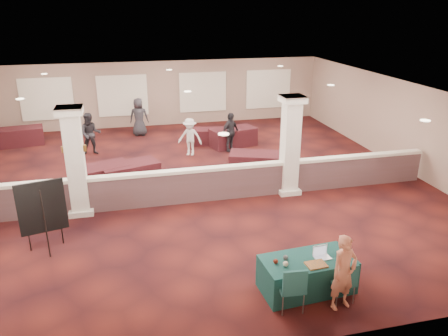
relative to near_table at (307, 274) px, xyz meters
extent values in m
plane|color=#491612|center=(-1.48, 6.50, -0.38)|extent=(16.00, 16.00, 0.00)
cube|color=gray|center=(-1.48, 14.50, 1.22)|extent=(16.00, 0.04, 3.20)
cube|color=gray|center=(-1.48, -1.50, 1.22)|extent=(16.00, 0.04, 3.20)
cube|color=gray|center=(6.52, 6.50, 1.22)|extent=(0.04, 16.00, 3.20)
cube|color=silver|center=(-1.48, 6.50, 2.82)|extent=(16.00, 16.00, 0.02)
cube|color=brown|center=(-1.48, 5.00, 0.12)|extent=(15.60, 0.20, 1.00)
cube|color=silver|center=(-1.48, 5.00, 0.67)|extent=(15.60, 0.28, 0.10)
cube|color=silver|center=(-4.98, 5.00, 1.22)|extent=(0.50, 0.50, 3.20)
cube|color=silver|center=(-4.98, 5.00, -0.30)|extent=(0.70, 0.70, 0.16)
cube|color=silver|center=(-4.98, 5.00, 2.72)|extent=(0.72, 0.72, 0.20)
cube|color=silver|center=(1.52, 5.00, 1.22)|extent=(0.50, 0.50, 3.20)
cube|color=silver|center=(1.52, 5.00, -0.30)|extent=(0.70, 0.70, 0.16)
cube|color=silver|center=(1.52, 5.00, 2.72)|extent=(0.72, 0.72, 0.20)
cylinder|color=brown|center=(-5.26, 5.00, 1.62)|extent=(0.12, 0.12, 0.18)
cylinder|color=white|center=(-5.26, 5.00, 1.62)|extent=(0.09, 0.09, 0.10)
cylinder|color=brown|center=(-4.70, 5.00, 1.62)|extent=(0.12, 0.12, 0.18)
cylinder|color=white|center=(-4.70, 5.00, 1.62)|extent=(0.09, 0.09, 0.10)
cube|color=#0E3431|center=(0.00, 0.00, 0.00)|extent=(2.03, 1.12, 0.76)
cube|color=#1F595C|center=(0.55, -0.50, 0.08)|extent=(0.49, 0.49, 0.06)
cube|color=#1F595C|center=(0.56, -0.71, 0.34)|extent=(0.45, 0.07, 0.45)
cylinder|color=gray|center=(0.36, -0.70, -0.16)|extent=(0.03, 0.03, 0.43)
cylinder|color=gray|center=(0.75, -0.69, -0.16)|extent=(0.03, 0.03, 0.43)
cylinder|color=gray|center=(0.35, -0.31, -0.16)|extent=(0.03, 0.03, 0.43)
cylinder|color=gray|center=(0.73, -0.30, -0.16)|extent=(0.03, 0.03, 0.43)
cube|color=#1F595C|center=(-0.57, -0.50, 0.13)|extent=(0.56, 0.56, 0.07)
cube|color=#1F595C|center=(-0.59, -0.73, 0.41)|extent=(0.50, 0.10, 0.49)
cylinder|color=gray|center=(-0.80, -0.69, -0.14)|extent=(0.03, 0.03, 0.47)
cylinder|color=gray|center=(-0.38, -0.73, -0.14)|extent=(0.03, 0.03, 0.47)
cylinder|color=gray|center=(-0.77, -0.27, -0.14)|extent=(0.03, 0.03, 0.47)
cylinder|color=gray|center=(-0.34, -0.31, -0.14)|extent=(0.03, 0.03, 0.47)
cube|color=black|center=(-5.65, 2.94, 0.85)|extent=(1.09, 0.33, 1.34)
cylinder|color=black|center=(-6.09, 3.08, 0.51)|extent=(0.04, 0.04, 1.78)
cylinder|color=black|center=(-5.34, 3.27, 0.51)|extent=(0.04, 0.04, 1.78)
cylinder|color=black|center=(-5.59, 2.67, 0.51)|extent=(0.04, 0.04, 1.78)
imported|color=#DB765F|center=(0.46, -0.70, 0.43)|extent=(0.65, 0.50, 1.62)
cube|color=black|center=(-4.45, 6.80, 0.01)|extent=(2.14, 1.55, 0.78)
cube|color=black|center=(-3.48, 6.84, 0.01)|extent=(2.11, 1.47, 0.78)
cube|color=black|center=(1.02, 6.80, 0.02)|extent=(2.18, 1.62, 0.80)
cube|color=black|center=(-7.98, 12.56, 0.00)|extent=(2.01, 1.23, 0.76)
cube|color=black|center=(0.08, 10.80, -0.04)|extent=(1.77, 1.11, 0.67)
cube|color=black|center=(1.02, 10.25, 0.01)|extent=(2.12, 1.42, 0.79)
imported|color=black|center=(-4.89, 10.50, 0.49)|extent=(0.83, 0.47, 1.73)
imported|color=beige|center=(-0.98, 9.50, 0.38)|extent=(1.07, 0.82, 1.52)
imported|color=black|center=(0.72, 9.56, 0.45)|extent=(1.06, 0.93, 1.65)
imported|color=black|center=(-2.83, 12.85, 0.51)|extent=(0.92, 0.57, 1.77)
cube|color=silver|center=(0.31, -0.03, 0.39)|extent=(0.36, 0.26, 0.02)
cube|color=silver|center=(0.31, 0.09, 0.51)|extent=(0.34, 0.04, 0.23)
cube|color=silver|center=(0.31, 0.08, 0.49)|extent=(0.31, 0.03, 0.20)
cube|color=orange|center=(0.07, -0.25, 0.39)|extent=(0.43, 0.34, 0.03)
sphere|color=beige|center=(-0.56, -0.14, 0.43)|extent=(0.11, 0.11, 0.11)
sphere|color=maroon|center=(-0.73, 0.00, 0.43)|extent=(0.10, 0.10, 0.10)
sphere|color=#48494D|center=(-0.47, 0.09, 0.43)|extent=(0.11, 0.11, 0.11)
cube|color=red|center=(0.69, -0.24, 0.38)|extent=(0.13, 0.04, 0.01)
camera|label=1|loc=(-3.58, -7.33, 5.45)|focal=35.00mm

